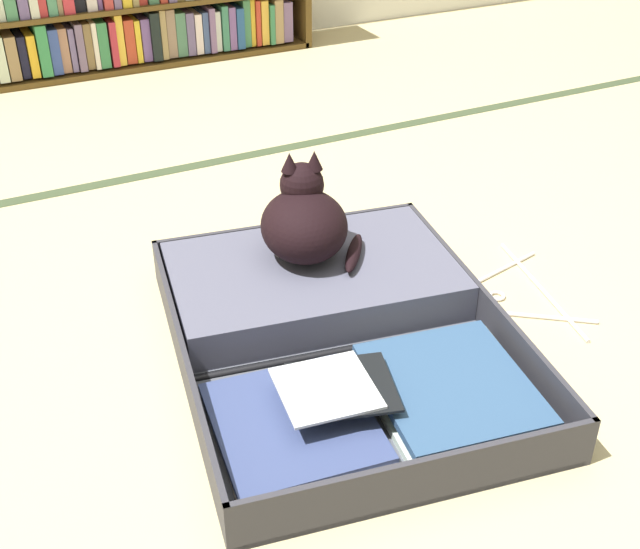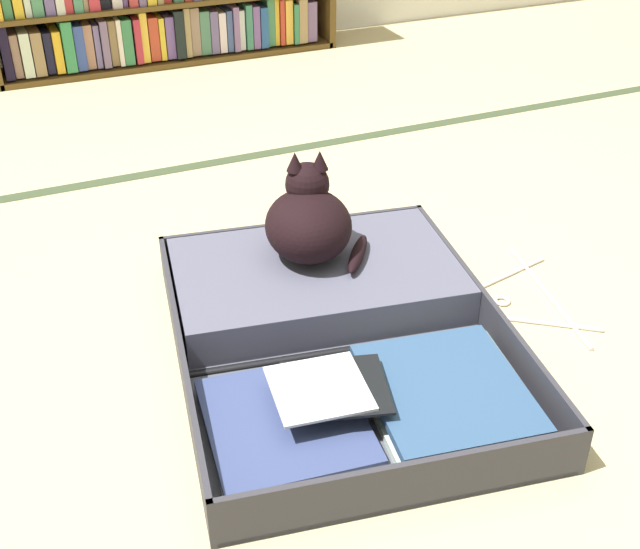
# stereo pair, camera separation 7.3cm
# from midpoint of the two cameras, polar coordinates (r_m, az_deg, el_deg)

# --- Properties ---
(ground_plane) EXTENTS (10.00, 10.00, 0.00)m
(ground_plane) POSITION_cam_midpoint_polar(r_m,az_deg,el_deg) (1.80, 4.48, -6.69)
(ground_plane) COLOR #C6B583
(tatami_border) EXTENTS (4.80, 0.05, 0.00)m
(tatami_border) POSITION_cam_midpoint_polar(r_m,az_deg,el_deg) (2.73, -6.81, 7.70)
(tatami_border) COLOR #3A482E
(tatami_border) RESTS_ON ground_plane
(open_suitcase) EXTENTS (0.83, 1.00, 0.11)m
(open_suitcase) POSITION_cam_midpoint_polar(r_m,az_deg,el_deg) (1.86, 2.07, -3.30)
(open_suitcase) COLOR #333239
(open_suitcase) RESTS_ON ground_plane
(black_cat) EXTENTS (0.29, 0.29, 0.25)m
(black_cat) POSITION_cam_midpoint_polar(r_m,az_deg,el_deg) (1.95, 0.41, 3.79)
(black_cat) COLOR black
(black_cat) RESTS_ON open_suitcase
(clothes_hanger) EXTENTS (0.27, 0.44, 0.01)m
(clothes_hanger) POSITION_cam_midpoint_polar(r_m,az_deg,el_deg) (2.10, 15.58, -1.52)
(clothes_hanger) COLOR silver
(clothes_hanger) RESTS_ON ground_plane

